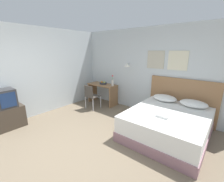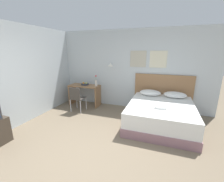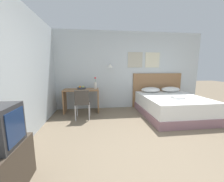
# 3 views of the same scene
# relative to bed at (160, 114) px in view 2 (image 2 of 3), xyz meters

# --- Properties ---
(ground_plane) EXTENTS (24.00, 24.00, 0.00)m
(ground_plane) POSITION_rel_bed_xyz_m (-1.20, -1.82, -0.30)
(ground_plane) COLOR #756651
(wall_back) EXTENTS (5.56, 0.31, 2.65)m
(wall_back) POSITION_rel_bed_xyz_m (-1.19, 1.07, 1.03)
(wall_back) COLOR silver
(wall_back) RESTS_ON ground_plane
(bed) EXTENTS (1.69, 1.97, 0.60)m
(bed) POSITION_rel_bed_xyz_m (0.00, 0.00, 0.00)
(bed) COLOR gray
(bed) RESTS_ON ground_plane
(headboard) EXTENTS (1.81, 0.06, 1.23)m
(headboard) POSITION_rel_bed_xyz_m (0.00, 1.01, 0.32)
(headboard) COLOR #8E6642
(headboard) RESTS_ON ground_plane
(pillow_left) EXTENTS (0.65, 0.43, 0.17)m
(pillow_left) POSITION_rel_bed_xyz_m (-0.36, 0.72, 0.39)
(pillow_left) COLOR white
(pillow_left) RESTS_ON bed
(pillow_right) EXTENTS (0.65, 0.43, 0.17)m
(pillow_right) POSITION_rel_bed_xyz_m (0.36, 0.72, 0.39)
(pillow_right) COLOR white
(pillow_right) RESTS_ON bed
(folded_towel_near_foot) EXTENTS (0.27, 0.27, 0.06)m
(folded_towel_near_foot) POSITION_rel_bed_xyz_m (-0.01, -0.29, 0.33)
(folded_towel_near_foot) COLOR white
(folded_towel_near_foot) RESTS_ON bed
(desk) EXTENTS (1.11, 0.50, 0.75)m
(desk) POSITION_rel_bed_xyz_m (-2.70, 0.69, 0.22)
(desk) COLOR #8E6642
(desk) RESTS_ON ground_plane
(desk_chair) EXTENTS (0.41, 0.41, 0.84)m
(desk_chair) POSITION_rel_bed_xyz_m (-2.62, 0.02, 0.20)
(desk_chair) COLOR #3D3833
(desk_chair) RESTS_ON ground_plane
(fruit_bowl) EXTENTS (0.27, 0.27, 0.11)m
(fruit_bowl) POSITION_rel_bed_xyz_m (-2.69, 0.72, 0.49)
(fruit_bowl) COLOR #333842
(fruit_bowl) RESTS_ON desk
(flower_vase) EXTENTS (0.09, 0.09, 0.38)m
(flower_vase) POSITION_rel_bed_xyz_m (-2.24, 0.73, 0.59)
(flower_vase) COLOR silver
(flower_vase) RESTS_ON desk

